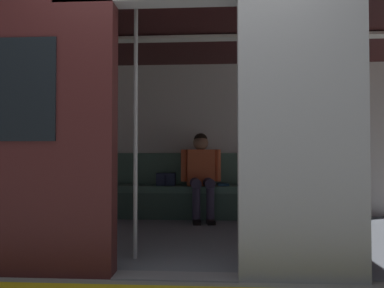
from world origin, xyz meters
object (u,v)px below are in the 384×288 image
book (223,184)px  handbag (166,179)px  grab_pole_door (136,131)px  person_seated (201,170)px  bench_seat (194,193)px  train_car (183,93)px

book → handbag: bearing=-2.3°
grab_pole_door → person_seated: bearing=-104.1°
bench_seat → person_seated: 0.34m
grab_pole_door → train_car: bearing=-111.6°
bench_seat → book: (-0.40, -0.06, 0.12)m
book → grab_pole_door: 2.29m
person_seated → grab_pole_door: (0.49, 1.95, 0.42)m
handbag → book: handbag is taller
person_seated → handbag: (0.50, -0.08, -0.14)m
book → grab_pole_door: bearing=64.9°
train_car → handbag: bearing=-73.8°
train_car → handbag: (0.34, -1.18, -1.01)m
handbag → grab_pole_door: size_ratio=0.12×
train_car → book: 1.68m
train_car → grab_pole_door: size_ratio=2.93×
train_car → book: size_ratio=29.09×
person_seated → book: 0.38m
bench_seat → train_car: bearing=87.3°
person_seated → grab_pole_door: size_ratio=0.54×
train_car → grab_pole_door: 1.03m
book → grab_pole_door: size_ratio=0.10×
grab_pole_door → handbag: bearing=-89.9°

